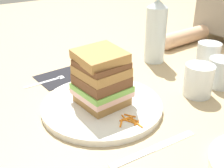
# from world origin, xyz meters

# --- Properties ---
(ground_plane) EXTENTS (3.00, 3.00, 0.00)m
(ground_plane) POSITION_xyz_m (0.00, 0.00, 0.00)
(ground_plane) COLOR tan
(main_plate) EXTENTS (0.29, 0.29, 0.02)m
(main_plate) POSITION_xyz_m (-0.00, 0.00, 0.01)
(main_plate) COLOR white
(main_plate) RESTS_ON ground_plane
(sandwich) EXTENTS (0.12, 0.11, 0.13)m
(sandwich) POSITION_xyz_m (-0.00, 0.00, 0.08)
(sandwich) COLOR #A87A42
(sandwich) RESTS_ON main_plate
(carrot_shred_0) EXTENTS (0.03, 0.02, 0.00)m
(carrot_shred_0) POSITION_xyz_m (-0.10, 0.01, 0.02)
(carrot_shred_0) COLOR orange
(carrot_shred_0) RESTS_ON main_plate
(carrot_shred_1) EXTENTS (0.01, 0.02, 0.00)m
(carrot_shred_1) POSITION_xyz_m (-0.11, 0.02, 0.02)
(carrot_shred_1) COLOR orange
(carrot_shred_1) RESTS_ON main_plate
(carrot_shred_2) EXTENTS (0.02, 0.00, 0.00)m
(carrot_shred_2) POSITION_xyz_m (-0.10, -0.01, 0.02)
(carrot_shred_2) COLOR orange
(carrot_shred_2) RESTS_ON main_plate
(carrot_shred_3) EXTENTS (0.03, 0.01, 0.00)m
(carrot_shred_3) POSITION_xyz_m (-0.11, -0.00, 0.02)
(carrot_shred_3) COLOR orange
(carrot_shred_3) RESTS_ON main_plate
(carrot_shred_4) EXTENTS (0.02, 0.01, 0.00)m
(carrot_shred_4) POSITION_xyz_m (-0.11, 0.01, 0.02)
(carrot_shred_4) COLOR orange
(carrot_shred_4) RESTS_ON main_plate
(carrot_shred_5) EXTENTS (0.02, 0.00, 0.00)m
(carrot_shred_5) POSITION_xyz_m (-0.12, -0.01, 0.02)
(carrot_shred_5) COLOR orange
(carrot_shred_5) RESTS_ON main_plate
(carrot_shred_6) EXTENTS (0.01, 0.02, 0.00)m
(carrot_shred_6) POSITION_xyz_m (-0.10, -0.02, 0.02)
(carrot_shred_6) COLOR orange
(carrot_shred_6) RESTS_ON main_plate
(carrot_shred_7) EXTENTS (0.02, 0.02, 0.00)m
(carrot_shred_7) POSITION_xyz_m (-0.08, 0.00, 0.02)
(carrot_shred_7) COLOR orange
(carrot_shred_7) RESTS_ON main_plate
(carrot_shred_8) EXTENTS (0.01, 0.02, 0.00)m
(carrot_shred_8) POSITION_xyz_m (-0.10, -0.02, 0.02)
(carrot_shred_8) COLOR orange
(carrot_shred_8) RESTS_ON main_plate
(carrot_shred_9) EXTENTS (0.01, 0.03, 0.00)m
(carrot_shred_9) POSITION_xyz_m (-0.10, -0.01, 0.02)
(carrot_shred_9) COLOR orange
(carrot_shred_9) RESTS_ON main_plate
(carrot_shred_10) EXTENTS (0.01, 0.02, 0.00)m
(carrot_shred_10) POSITION_xyz_m (0.12, 0.01, 0.02)
(carrot_shred_10) COLOR orange
(carrot_shred_10) RESTS_ON main_plate
(carrot_shred_11) EXTENTS (0.03, 0.00, 0.00)m
(carrot_shred_11) POSITION_xyz_m (0.12, 0.01, 0.02)
(carrot_shred_11) COLOR orange
(carrot_shred_11) RESTS_ON main_plate
(carrot_shred_12) EXTENTS (0.01, 0.03, 0.00)m
(carrot_shred_12) POSITION_xyz_m (0.09, 0.01, 0.02)
(carrot_shred_12) COLOR orange
(carrot_shred_12) RESTS_ON main_plate
(carrot_shred_13) EXTENTS (0.02, 0.01, 0.00)m
(carrot_shred_13) POSITION_xyz_m (0.08, 0.00, 0.02)
(carrot_shred_13) COLOR orange
(carrot_shred_13) RESTS_ON main_plate
(carrot_shred_14) EXTENTS (0.01, 0.03, 0.00)m
(carrot_shred_14) POSITION_xyz_m (0.09, 0.00, 0.02)
(carrot_shred_14) COLOR orange
(carrot_shred_14) RESTS_ON main_plate
(carrot_shred_15) EXTENTS (0.03, 0.01, 0.00)m
(carrot_shred_15) POSITION_xyz_m (0.10, -0.00, 0.02)
(carrot_shred_15) COLOR orange
(carrot_shred_15) RESTS_ON main_plate
(carrot_shred_16) EXTENTS (0.02, 0.01, 0.00)m
(carrot_shred_16) POSITION_xyz_m (0.10, 0.01, 0.02)
(carrot_shred_16) COLOR orange
(carrot_shred_16) RESTS_ON main_plate
(carrot_shred_17) EXTENTS (0.02, 0.02, 0.00)m
(carrot_shred_17) POSITION_xyz_m (0.09, 0.02, 0.02)
(carrot_shred_17) COLOR orange
(carrot_shred_17) RESTS_ON main_plate
(carrot_shred_18) EXTENTS (0.03, 0.00, 0.00)m
(carrot_shred_18) POSITION_xyz_m (0.11, 0.01, 0.02)
(carrot_shred_18) COLOR orange
(carrot_shred_18) RESTS_ON main_plate
(carrot_shred_19) EXTENTS (0.02, 0.02, 0.00)m
(carrot_shred_19) POSITION_xyz_m (0.10, -0.02, 0.02)
(carrot_shred_19) COLOR orange
(carrot_shred_19) RESTS_ON main_plate
(napkin_dark) EXTENTS (0.12, 0.14, 0.00)m
(napkin_dark) POSITION_xyz_m (-0.21, -0.00, 0.00)
(napkin_dark) COLOR black
(napkin_dark) RESTS_ON ground_plane
(fork) EXTENTS (0.02, 0.17, 0.00)m
(fork) POSITION_xyz_m (-0.21, -0.03, 0.00)
(fork) COLOR silver
(fork) RESTS_ON napkin_dark
(knife) EXTENTS (0.04, 0.20, 0.00)m
(knife) POSITION_xyz_m (0.18, -0.01, 0.00)
(knife) COLOR silver
(knife) RESTS_ON ground_plane
(juice_glass) EXTENTS (0.07, 0.07, 0.08)m
(juice_glass) POSITION_xyz_m (0.10, 0.24, 0.04)
(juice_glass) COLOR white
(juice_glass) RESTS_ON ground_plane
(water_bottle) EXTENTS (0.07, 0.07, 0.24)m
(water_bottle) POSITION_xyz_m (-0.14, 0.32, 0.11)
(water_bottle) COLOR silver
(water_bottle) RESTS_ON ground_plane
(empty_tumbler_0) EXTENTS (0.08, 0.08, 0.08)m
(empty_tumbler_0) POSITION_xyz_m (0.10, 0.33, 0.04)
(empty_tumbler_0) COLOR silver
(empty_tumbler_0) RESTS_ON ground_plane
(empty_tumbler_1) EXTENTS (0.07, 0.07, 0.09)m
(empty_tumbler_1) POSITION_xyz_m (0.01, 0.40, 0.04)
(empty_tumbler_1) COLOR silver
(empty_tumbler_1) RESTS_ON ground_plane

